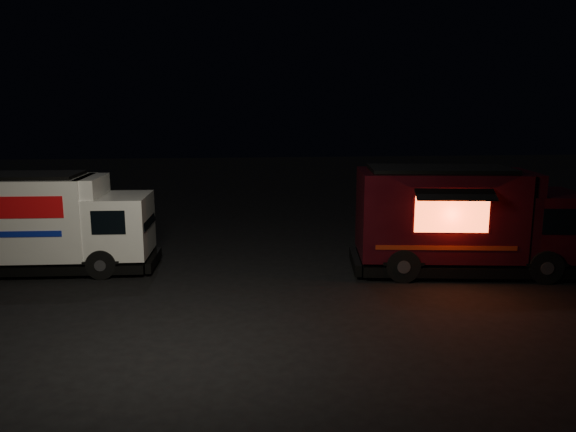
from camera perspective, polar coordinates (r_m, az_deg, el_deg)
The scene contains 3 objects.
ground at distance 14.93m, azimuth -6.74°, elevation -8.01°, with size 80.00×80.00×0.00m, color black.
white_truck at distance 18.17m, azimuth -23.48°, elevation -0.61°, with size 6.47×2.21×2.93m, color silver, non-canonical shape.
red_truck at distance 17.36m, azimuth 17.75°, elevation -0.40°, with size 6.73×2.48×3.13m, color #33090E, non-canonical shape.
Camera 1 is at (0.34, -14.11, 4.87)m, focal length 35.00 mm.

